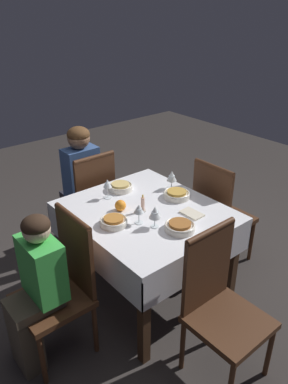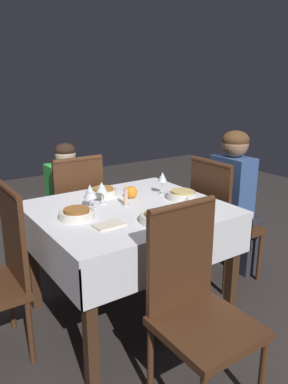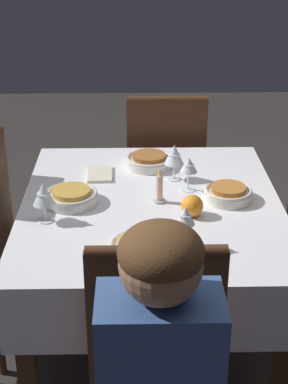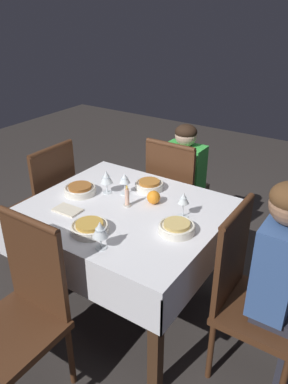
{
  "view_description": "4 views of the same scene",
  "coord_description": "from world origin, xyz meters",
  "px_view_note": "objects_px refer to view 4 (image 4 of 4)",
  "views": [
    {
      "loc": [
        -1.78,
        1.5,
        2.07
      ],
      "look_at": [
        0.04,
        -0.02,
        0.87
      ],
      "focal_mm": 35.0,
      "sensor_mm": 36.0,
      "label": 1
    },
    {
      "loc": [
        -1.14,
        -1.84,
        1.49
      ],
      "look_at": [
        0.06,
        -0.08,
        0.85
      ],
      "focal_mm": 35.0,
      "sensor_mm": 36.0,
      "label": 2
    },
    {
      "loc": [
        1.99,
        -0.07,
        1.76
      ],
      "look_at": [
        0.08,
        -0.03,
        0.83
      ],
      "focal_mm": 55.0,
      "sensor_mm": 36.0,
      "label": 3
    },
    {
      "loc": [
        1.15,
        -1.52,
        1.82
      ],
      "look_at": [
        0.08,
        0.09,
        0.84
      ],
      "focal_mm": 35.0,
      "sensor_mm": 36.0,
      "label": 4
    }
  ],
  "objects_px": {
    "chair_north": "(176,195)",
    "bowl_south": "(90,227)",
    "chair_west": "(46,202)",
    "orange_fruit": "(154,197)",
    "candle_centerpiece": "(126,198)",
    "bowl_east": "(177,227)",
    "wine_glass_south": "(100,230)",
    "wine_glass_west": "(106,177)",
    "chair_south": "(22,308)",
    "bowl_west": "(80,189)",
    "bowl_north": "(149,185)",
    "wine_glass_north": "(125,179)",
    "person_adult_denim": "(287,282)",
    "chair_east": "(250,292)",
    "napkin_red_folded": "(68,210)",
    "wine_glass_east": "(183,199)",
    "person_child_green": "(187,180)",
    "dining_table": "(125,223)"
  },
  "relations": [
    {
      "from": "person_adult_denim",
      "to": "candle_centerpiece",
      "type": "bearing_deg",
      "value": 87.7
    },
    {
      "from": "person_child_green",
      "to": "wine_glass_east",
      "type": "distance_m",
      "value": 0.93
    },
    {
      "from": "person_adult_denim",
      "to": "candle_centerpiece",
      "type": "xyz_separation_m",
      "value": [
        -0.95,
        0.04,
        0.15
      ]
    },
    {
      "from": "chair_south",
      "to": "wine_glass_south",
      "type": "distance_m",
      "value": 0.54
    },
    {
      "from": "wine_glass_south",
      "to": "candle_centerpiece",
      "type": "bearing_deg",
      "value": 109.44
    },
    {
      "from": "bowl_west",
      "to": "wine_glass_south",
      "type": "height_order",
      "value": "wine_glass_south"
    },
    {
      "from": "chair_west",
      "to": "candle_centerpiece",
      "type": "height_order",
      "value": "chair_west"
    },
    {
      "from": "candle_centerpiece",
      "to": "orange_fruit",
      "type": "distance_m",
      "value": 0.16
    },
    {
      "from": "chair_south",
      "to": "wine_glass_south",
      "type": "xyz_separation_m",
      "value": [
        0.23,
        0.34,
        0.34
      ]
    },
    {
      "from": "chair_west",
      "to": "candle_centerpiece",
      "type": "distance_m",
      "value": 0.84
    },
    {
      "from": "wine_glass_north",
      "to": "candle_centerpiece",
      "type": "xyz_separation_m",
      "value": [
        0.1,
        -0.12,
        -0.05
      ]
    },
    {
      "from": "chair_north",
      "to": "person_child_green",
      "type": "distance_m",
      "value": 0.18
    },
    {
      "from": "chair_south",
      "to": "wine_glass_north",
      "type": "relative_size",
      "value": 6.87
    },
    {
      "from": "chair_north",
      "to": "bowl_west",
      "type": "relative_size",
      "value": 4.82
    },
    {
      "from": "bowl_west",
      "to": "orange_fruit",
      "type": "bearing_deg",
      "value": 17.27
    },
    {
      "from": "chair_west",
      "to": "wine_glass_south",
      "type": "xyz_separation_m",
      "value": [
        0.93,
        -0.48,
        0.34
      ]
    },
    {
      "from": "chair_south",
      "to": "bowl_north",
      "type": "height_order",
      "value": "chair_south"
    },
    {
      "from": "wine_glass_north",
      "to": "bowl_south",
      "type": "height_order",
      "value": "wine_glass_north"
    },
    {
      "from": "chair_east",
      "to": "person_adult_denim",
      "type": "bearing_deg",
      "value": -90.0
    },
    {
      "from": "wine_glass_north",
      "to": "candle_centerpiece",
      "type": "bearing_deg",
      "value": -50.17
    },
    {
      "from": "chair_north",
      "to": "chair_south",
      "type": "height_order",
      "value": "same"
    },
    {
      "from": "bowl_north",
      "to": "bowl_west",
      "type": "bearing_deg",
      "value": -138.23
    },
    {
      "from": "wine_glass_east",
      "to": "candle_centerpiece",
      "type": "relative_size",
      "value": 1.13
    },
    {
      "from": "orange_fruit",
      "to": "napkin_red_folded",
      "type": "xyz_separation_m",
      "value": [
        -0.36,
        -0.35,
        -0.03
      ]
    },
    {
      "from": "wine_glass_west",
      "to": "candle_centerpiece",
      "type": "height_order",
      "value": "wine_glass_west"
    },
    {
      "from": "wine_glass_south",
      "to": "orange_fruit",
      "type": "height_order",
      "value": "wine_glass_south"
    },
    {
      "from": "bowl_east",
      "to": "wine_glass_south",
      "type": "relative_size",
      "value": 1.28
    },
    {
      "from": "person_adult_denim",
      "to": "wine_glass_east",
      "type": "distance_m",
      "value": 0.66
    },
    {
      "from": "bowl_north",
      "to": "wine_glass_north",
      "type": "relative_size",
      "value": 1.32
    },
    {
      "from": "chair_west",
      "to": "wine_glass_south",
      "type": "height_order",
      "value": "chair_west"
    },
    {
      "from": "chair_west",
      "to": "orange_fruit",
      "type": "bearing_deg",
      "value": 93.13
    },
    {
      "from": "chair_north",
      "to": "napkin_red_folded",
      "type": "relative_size",
      "value": 5.98
    },
    {
      "from": "chair_east",
      "to": "bowl_south",
      "type": "distance_m",
      "value": 0.88
    },
    {
      "from": "chair_west",
      "to": "wine_glass_north",
      "type": "xyz_separation_m",
      "value": [
        0.69,
        0.05,
        0.34
      ]
    },
    {
      "from": "bowl_east",
      "to": "person_adult_denim",
      "type": "bearing_deg",
      "value": 4.38
    },
    {
      "from": "chair_north",
      "to": "person_adult_denim",
      "type": "bearing_deg",
      "value": 143.69
    },
    {
      "from": "bowl_south",
      "to": "wine_glass_south",
      "type": "distance_m",
      "value": 0.18
    },
    {
      "from": "bowl_south",
      "to": "wine_glass_south",
      "type": "bearing_deg",
      "value": -29.72
    },
    {
      "from": "bowl_east",
      "to": "bowl_north",
      "type": "relative_size",
      "value": 1.04
    },
    {
      "from": "chair_north",
      "to": "bowl_south",
      "type": "xyz_separation_m",
      "value": [
        0.05,
        -1.03,
        0.27
      ]
    },
    {
      "from": "person_child_green",
      "to": "bowl_south",
      "type": "distance_m",
      "value": 1.22
    },
    {
      "from": "candle_centerpiece",
      "to": "chair_east",
      "type": "bearing_deg",
      "value": -2.76
    },
    {
      "from": "person_child_green",
      "to": "orange_fruit",
      "type": "height_order",
      "value": "person_child_green"
    },
    {
      "from": "candle_centerpiece",
      "to": "dining_table",
      "type": "bearing_deg",
      "value": -81.57
    },
    {
      "from": "chair_south",
      "to": "bowl_east",
      "type": "relative_size",
      "value": 5.01
    },
    {
      "from": "person_child_green",
      "to": "bowl_east",
      "type": "relative_size",
      "value": 5.38
    },
    {
      "from": "chair_west",
      "to": "wine_glass_north",
      "type": "bearing_deg",
      "value": 94.46
    },
    {
      "from": "bowl_east",
      "to": "wine_glass_west",
      "type": "relative_size",
      "value": 1.26
    },
    {
      "from": "chair_east",
      "to": "candle_centerpiece",
      "type": "height_order",
      "value": "chair_east"
    },
    {
      "from": "person_adult_denim",
      "to": "napkin_red_folded",
      "type": "xyz_separation_m",
      "value": [
        -1.2,
        -0.2,
        0.1
      ]
    }
  ]
}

